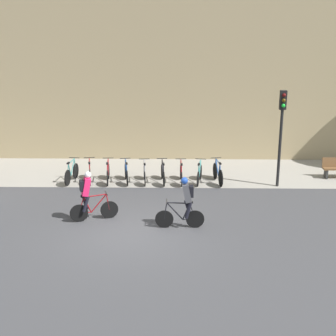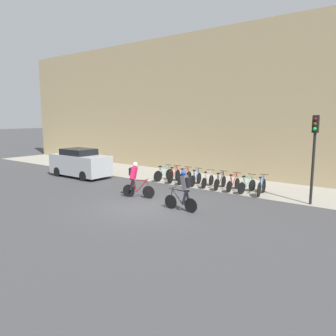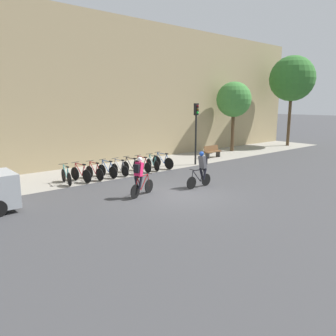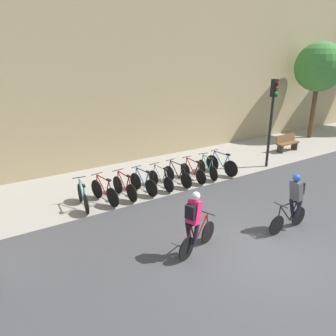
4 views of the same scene
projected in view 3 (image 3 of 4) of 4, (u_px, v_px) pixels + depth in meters
name	position (u px, v px, depth m)	size (l,w,h in m)	color
ground	(182.00, 195.00, 14.48)	(200.00, 200.00, 0.00)	#3D3D3F
kerb_strip	(105.00, 171.00, 19.54)	(44.00, 4.50, 0.01)	gray
building_facade	(82.00, 90.00, 20.51)	(44.00, 0.60, 9.61)	tan
cyclist_pink	(140.00, 175.00, 14.07)	(1.58, 0.66, 1.75)	black
cyclist_grey	(202.00, 168.00, 15.72)	(1.62, 0.46, 1.74)	black
parked_bike_0	(66.00, 176.00, 16.40)	(0.46, 1.69, 0.97)	black
parked_bike_1	(81.00, 174.00, 16.89)	(0.48, 1.69, 0.98)	black
parked_bike_2	(95.00, 172.00, 17.39)	(0.46, 1.66, 0.97)	black
parked_bike_3	(107.00, 170.00, 17.88)	(0.46, 1.59, 0.96)	black
parked_bike_4	(120.00, 169.00, 18.38)	(0.46, 1.57, 0.94)	black
parked_bike_5	(131.00, 167.00, 18.87)	(0.46, 1.68, 0.95)	black
parked_bike_6	(142.00, 165.00, 19.36)	(0.46, 1.65, 0.94)	black
parked_bike_7	(153.00, 164.00, 19.85)	(0.46, 1.61, 0.95)	black
parked_bike_8	(163.00, 162.00, 20.34)	(0.46, 1.75, 0.99)	black
traffic_light_pole	(196.00, 123.00, 21.12)	(0.26, 0.30, 3.98)	black
bench	(212.00, 151.00, 24.32)	(1.47, 0.44, 0.89)	brown
street_tree_0	(234.00, 100.00, 26.93)	(2.87, 2.87, 5.72)	#4C3823
street_tree_1	(292.00, 79.00, 30.09)	(4.11, 4.11, 8.26)	#4C3823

